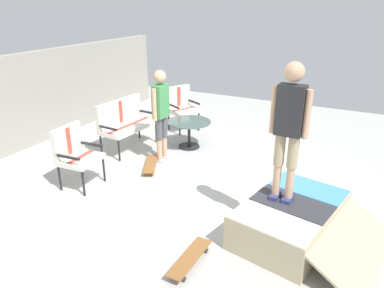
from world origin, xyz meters
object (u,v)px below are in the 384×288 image
Objects in this scene: person_skater at (289,123)px; skateboard_spare at (190,258)px; patio_bench at (124,120)px; patio_table at (189,129)px; patio_chair_near_house at (181,104)px; skateboard_by_bench at (151,164)px; person_watching at (161,109)px; skate_ramp at (293,220)px; patio_chair_by_wall at (74,151)px.

skateboard_spare is (-1.16, 0.75, -1.45)m from person_skater.
patio_bench is at bearing 47.79° from skateboard_spare.
patio_table is 0.51× the size of person_skater.
patio_chair_near_house is 1.27× the size of skateboard_by_bench.
patio_bench is at bearing 78.66° from person_watching.
skateboard_spare is (-4.18, -2.42, -0.53)m from patio_chair_near_house.
skateboard_by_bench is (-0.41, 0.00, -0.94)m from person_watching.
skateboard_spare is at bearing -142.29° from person_watching.
skate_ramp is 3.39m from patio_table.
skateboard_by_bench is (0.88, 2.78, -0.16)m from skate_ramp.
person_watching reaches higher than patio_chair_near_house.
patio_table is at bearing -61.33° from patio_bench.
skateboard_spare is at bearing -152.18° from patio_table.
patio_chair_near_house is (3.07, 3.35, 0.37)m from skate_ramp.
patio_bench reaches higher than skateboard_by_bench.
patio_table is at bearing 49.86° from person_skater.
patio_bench is 1.29m from skateboard_by_bench.
patio_bench is 1.43× the size of patio_table.
patio_chair_near_house is 1.21m from patio_table.
patio_chair_near_house is 1.92m from person_watching.
person_watching is at bearing 170.11° from patio_table.
skate_ramp is at bearing -128.79° from patio_table.
skate_ramp is 1.90× the size of patio_chair_near_house.
skateboard_spare is at bearing -132.21° from patio_bench.
patio_chair_near_house is at bearing 14.58° from skateboard_by_bench.
person_watching is at bearing 37.71° from skateboard_spare.
patio_bench is 3.90m from skateboard_spare.
person_skater is 3.09m from skateboard_by_bench.
skate_ramp is at bearing -105.19° from person_skater.
person_watching reaches higher than skateboard_by_bench.
skateboard_spare is (-3.23, -1.71, -0.32)m from patio_table.
skate_ramp reaches higher than skateboard_spare.
patio_bench is at bearing 68.62° from skate_ramp.
patio_table is 1.12× the size of skateboard_spare.
patio_chair_by_wall is at bearing 176.97° from patio_chair_near_house.
skate_ramp is 4.09m from patio_bench.
skate_ramp is 1.11× the size of person_watching.
person_watching is (1.49, -0.74, 0.41)m from patio_chair_by_wall.
patio_bench and patio_chair_by_wall have the same top height.
skateboard_spare is at bearing -109.17° from patio_chair_by_wall.
patio_chair_near_house is at bearing 47.56° from skate_ramp.
patio_chair_near_house reaches higher than skateboard_spare.
person_skater reaches higher than skateboard_spare.
person_skater reaches higher than person_watching.
skateboard_spare is at bearing 140.06° from skate_ramp.
patio_bench is at bearing 118.67° from patio_table.
skateboard_spare is (-1.99, -1.85, 0.00)m from skateboard_by_bench.
skate_ramp is 1.50× the size of patio_bench.
person_skater is 2.21× the size of skateboard_by_bench.
patio_chair_by_wall is at bearing 94.44° from person_skater.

